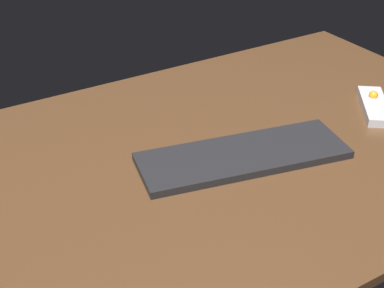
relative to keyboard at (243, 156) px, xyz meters
The scene contains 3 objects.
desk 7.24cm from the keyboard, 137.11° to the left, with size 140.00×84.00×2.00cm, color #4C301C.
keyboard is the anchor object (origin of this frame).
media_remote 38.63cm from the keyboard, ahead, with size 14.88×17.11×3.46cm.
Camera 1 is at (-51.91, -79.40, 63.37)cm, focal length 51.73 mm.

